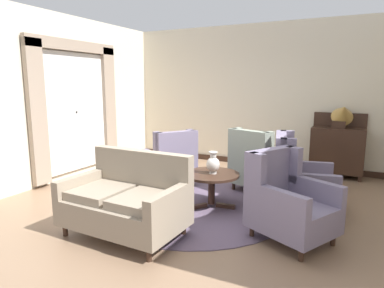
{
  "coord_description": "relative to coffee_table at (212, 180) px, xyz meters",
  "views": [
    {
      "loc": [
        2.13,
        -4.0,
        1.8
      ],
      "look_at": [
        -0.22,
        0.69,
        0.86
      ],
      "focal_mm": 31.65,
      "sensor_mm": 36.0,
      "label": 1
    }
  ],
  "objects": [
    {
      "name": "window_with_curtains",
      "position": [
        -3.03,
        0.45,
        1.0
      ],
      "size": [
        0.12,
        2.15,
        2.52
      ],
      "color": "silver"
    },
    {
      "name": "coffee_table",
      "position": [
        0.0,
        0.0,
        0.0
      ],
      "size": [
        0.81,
        0.81,
        0.51
      ],
      "color": "#382319",
      "rests_on": "ground"
    },
    {
      "name": "area_rug",
      "position": [
        -0.25,
        -0.09,
        -0.4
      ],
      "size": [
        2.81,
        2.81,
        0.01
      ],
      "primitive_type": "cylinder",
      "color": "#5B4C60",
      "rests_on": "ground"
    },
    {
      "name": "gramophone",
      "position": [
        1.57,
        2.49,
        0.84
      ],
      "size": [
        0.47,
        0.57,
        0.58
      ],
      "color": "#382319",
      "rests_on": "sideboard"
    },
    {
      "name": "side_table",
      "position": [
        0.67,
        0.32,
        0.02
      ],
      "size": [
        0.52,
        0.52,
        0.71
      ],
      "color": "#382319",
      "rests_on": "ground"
    },
    {
      "name": "armchair_beside_settee",
      "position": [
        -1.06,
        0.66,
        0.02
      ],
      "size": [
        1.07,
        1.06,
        1.0
      ],
      "rotation": [
        0.0,
        0.0,
        4.11
      ],
      "color": "slate",
      "rests_on": "ground"
    },
    {
      "name": "wall_back",
      "position": [
        -0.25,
        2.88,
        1.12
      ],
      "size": [
        5.92,
        0.08,
        3.05
      ],
      "primitive_type": "cube",
      "color": "beige",
      "rests_on": "ground"
    },
    {
      "name": "armchair_foreground_right",
      "position": [
        1.16,
        0.41,
        0.05
      ],
      "size": [
        0.99,
        0.99,
        1.1
      ],
      "rotation": [
        0.0,
        0.0,
        1.78
      ],
      "color": "slate",
      "rests_on": "ground"
    },
    {
      "name": "baseboard_back",
      "position": [
        -0.25,
        2.83,
        -0.35
      ],
      "size": [
        5.76,
        0.03,
        0.12
      ],
      "primitive_type": "cube",
      "color": "#382319",
      "rests_on": "ground"
    },
    {
      "name": "ground",
      "position": [
        -0.25,
        -0.39,
        -0.41
      ],
      "size": [
        9.16,
        9.16,
        0.0
      ],
      "primitive_type": "plane",
      "color": "#896B51"
    },
    {
      "name": "sideboard",
      "position": [
        1.52,
        2.59,
        0.14
      ],
      "size": [
        0.96,
        0.44,
        1.23
      ],
      "color": "#382319",
      "rests_on": "ground"
    },
    {
      "name": "porcelain_vase",
      "position": [
        0.02,
        -0.0,
        0.25
      ],
      "size": [
        0.19,
        0.19,
        0.33
      ],
      "color": "beige",
      "rests_on": "coffee_table"
    },
    {
      "name": "armchair_near_sideboard",
      "position": [
        0.38,
        1.04,
        0.04
      ],
      "size": [
        0.98,
        1.06,
        1.06
      ],
      "rotation": [
        0.0,
        0.0,
        2.79
      ],
      "color": "gray",
      "rests_on": "ground"
    },
    {
      "name": "settee",
      "position": [
        -0.55,
        -1.29,
        0.0
      ],
      "size": [
        1.46,
        0.92,
        0.97
      ],
      "rotation": [
        0.0,
        0.0,
        -0.04
      ],
      "color": "gray",
      "rests_on": "ground"
    },
    {
      "name": "armchair_back_corner",
      "position": [
        1.2,
        -0.57,
        0.03
      ],
      "size": [
        1.09,
        1.04,
        1.03
      ],
      "rotation": [
        0.0,
        0.0,
        7.38
      ],
      "color": "slate",
      "rests_on": "ground"
    },
    {
      "name": "wall_left",
      "position": [
        -3.13,
        0.59,
        1.12
      ],
      "size": [
        0.08,
        4.58,
        3.05
      ],
      "primitive_type": "cube",
      "color": "beige",
      "rests_on": "ground"
    }
  ]
}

